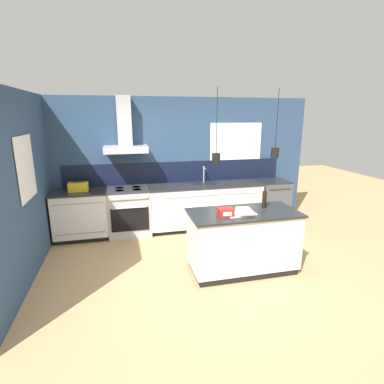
{
  "coord_description": "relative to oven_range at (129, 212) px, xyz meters",
  "views": [
    {
      "loc": [
        -1.12,
        -3.92,
        2.26
      ],
      "look_at": [
        -0.02,
        0.62,
        1.05
      ],
      "focal_mm": 28.0,
      "sensor_mm": 36.0,
      "label": 1
    }
  ],
  "objects": [
    {
      "name": "counter_run_left",
      "position": [
        -0.88,
        0.01,
        0.01
      ],
      "size": [
        0.98,
        0.64,
        0.91
      ],
      "color": "black",
      "rests_on": "ground_plane"
    },
    {
      "name": "kitchen_island",
      "position": [
        1.57,
        -1.82,
        0.0
      ],
      "size": [
        1.58,
        0.76,
        0.91
      ],
      "color": "black",
      "rests_on": "ground_plane"
    },
    {
      "name": "red_supply_box",
      "position": [
        1.25,
        -1.93,
        0.51
      ],
      "size": [
        0.2,
        0.16,
        0.11
      ],
      "color": "red",
      "rests_on": "kitchen_island"
    },
    {
      "name": "oven_range",
      "position": [
        0.0,
        0.0,
        0.0
      ],
      "size": [
        0.79,
        0.66,
        0.91
      ],
      "color": "#B5B5BA",
      "rests_on": "ground_plane"
    },
    {
      "name": "paper_pile",
      "position": [
        1.48,
        -1.89,
        0.46
      ],
      "size": [
        0.46,
        0.31,
        0.01
      ],
      "color": "silver",
      "rests_on": "kitchen_island"
    },
    {
      "name": "book_stack",
      "position": [
        1.54,
        -1.92,
        0.49
      ],
      "size": [
        0.25,
        0.33,
        0.07
      ],
      "color": "beige",
      "rests_on": "kitchen_island"
    },
    {
      "name": "bottle_on_island",
      "position": [
        1.94,
        -1.69,
        0.59
      ],
      "size": [
        0.07,
        0.07,
        0.32
      ],
      "color": "black",
      "rests_on": "kitchen_island"
    },
    {
      "name": "counter_run_sink",
      "position": [
        1.53,
        0.01,
        0.01
      ],
      "size": [
        2.29,
        0.64,
        1.25
      ],
      "color": "black",
      "rests_on": "ground_plane"
    },
    {
      "name": "yellow_toolbox",
      "position": [
        -0.88,
        0.0,
        0.54
      ],
      "size": [
        0.34,
        0.18,
        0.19
      ],
      "color": "gold",
      "rests_on": "counter_run_left"
    },
    {
      "name": "dishwasher",
      "position": [
        2.99,
        0.0,
        0.0
      ],
      "size": [
        0.64,
        0.65,
        0.91
      ],
      "color": "#4C4C51",
      "rests_on": "ground_plane"
    },
    {
      "name": "ground_plane",
      "position": [
        1.01,
        -1.69,
        -0.46
      ],
      "size": [
        16.0,
        16.0,
        0.0
      ],
      "primitive_type": "plane",
      "color": "tan",
      "rests_on": "ground"
    },
    {
      "name": "wall_left",
      "position": [
        -1.42,
        -0.99,
        0.85
      ],
      "size": [
        0.08,
        3.8,
        2.6
      ],
      "color": "navy",
      "rests_on": "ground_plane"
    },
    {
      "name": "wall_back",
      "position": [
        0.95,
        0.31,
        0.9
      ],
      "size": [
        5.6,
        2.29,
        2.6
      ],
      "color": "navy",
      "rests_on": "ground_plane"
    }
  ]
}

